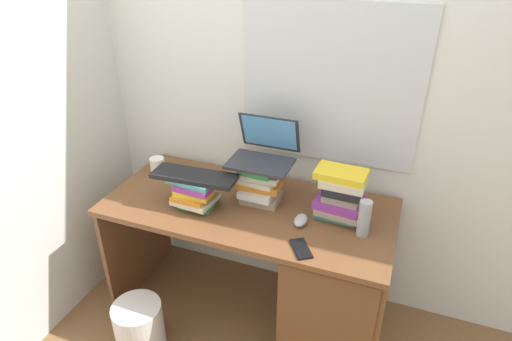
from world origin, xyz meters
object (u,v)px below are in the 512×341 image
(laptop, at_px, (264,150))
(cell_phone, at_px, (301,249))
(book_stack_tall, at_px, (260,183))
(water_bottle, at_px, (364,218))
(keyboard, at_px, (194,176))
(mug, at_px, (158,166))
(wastebasket, at_px, (139,327))
(book_stack_keyboard_riser, at_px, (196,191))
(desk, at_px, (314,276))
(computer_mouse, at_px, (301,220))
(book_stack_side, at_px, (341,194))

(laptop, relative_size, cell_phone, 2.30)
(book_stack_tall, height_order, water_bottle, book_stack_tall)
(keyboard, bearing_deg, mug, 145.59)
(wastebasket, bearing_deg, book_stack_keyboard_riser, 60.71)
(desk, xyz_separation_m, wastebasket, (-0.81, -0.42, -0.26))
(computer_mouse, height_order, cell_phone, computer_mouse)
(laptop, distance_m, computer_mouse, 0.40)
(desk, xyz_separation_m, computer_mouse, (-0.08, -0.03, 0.35))
(book_stack_tall, distance_m, book_stack_side, 0.41)
(keyboard, distance_m, water_bottle, 0.83)
(desk, bearing_deg, water_bottle, -4.70)
(desk, distance_m, mug, 1.06)
(desk, xyz_separation_m, water_bottle, (0.20, -0.02, 0.42))
(book_stack_keyboard_riser, bearing_deg, computer_mouse, 3.54)
(laptop, bearing_deg, book_stack_side, -8.57)
(desk, height_order, cell_phone, cell_phone)
(book_stack_tall, relative_size, book_stack_keyboard_riser, 0.91)
(cell_phone, xyz_separation_m, wastebasket, (-0.79, -0.20, -0.59))
(book_stack_tall, relative_size, computer_mouse, 2.14)
(cell_phone, distance_m, wastebasket, 1.01)
(computer_mouse, xyz_separation_m, wastebasket, (-0.73, -0.38, -0.61))
(book_stack_tall, height_order, cell_phone, book_stack_tall)
(mug, distance_m, cell_phone, 1.02)
(book_stack_tall, xyz_separation_m, book_stack_side, (0.41, -0.00, 0.02))
(book_stack_tall, xyz_separation_m, book_stack_keyboard_riser, (-0.28, -0.16, -0.02))
(mug, bearing_deg, book_stack_tall, -4.85)
(book_stack_side, relative_size, mug, 2.16)
(cell_phone, bearing_deg, book_stack_tall, 100.31)
(computer_mouse, relative_size, wastebasket, 0.37)
(desk, height_order, water_bottle, water_bottle)
(cell_phone, bearing_deg, mug, 124.63)
(book_stack_keyboard_riser, xyz_separation_m, computer_mouse, (0.54, 0.03, -0.07))
(keyboard, xyz_separation_m, cell_phone, (0.59, -0.15, -0.16))
(desk, relative_size, book_stack_keyboard_riser, 5.92)
(book_stack_keyboard_riser, relative_size, keyboard, 0.59)
(mug, distance_m, water_bottle, 1.19)
(water_bottle, xyz_separation_m, cell_phone, (-0.23, -0.20, -0.08))
(book_stack_side, bearing_deg, cell_phone, -108.15)
(water_bottle, height_order, cell_phone, water_bottle)
(desk, distance_m, cell_phone, 0.40)
(book_stack_side, height_order, wastebasket, book_stack_side)
(keyboard, height_order, computer_mouse, keyboard)
(mug, bearing_deg, laptop, 0.47)
(desk, bearing_deg, laptop, 155.31)
(book_stack_side, xyz_separation_m, wastebasket, (-0.89, -0.51, -0.71))
(book_stack_tall, height_order, mug, book_stack_tall)
(desk, bearing_deg, keyboard, -173.50)
(mug, xyz_separation_m, cell_phone, (0.95, -0.37, -0.04))
(laptop, xyz_separation_m, water_bottle, (0.54, -0.17, -0.17))
(computer_mouse, relative_size, water_bottle, 0.59)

